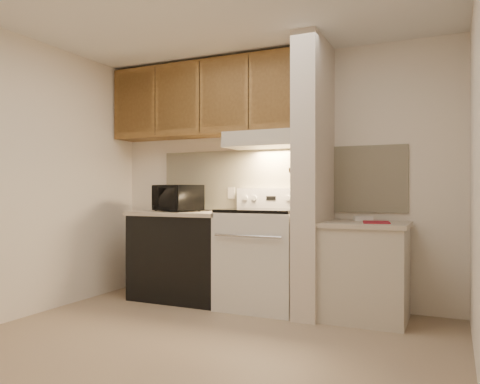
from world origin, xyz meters
The scene contains 50 objects.
floor centered at (0.00, 0.00, 0.00)m, with size 3.60×3.60×0.00m, color tan.
ceiling centered at (0.00, 0.00, 2.50)m, with size 3.60×3.60×0.00m, color white.
wall_back centered at (0.00, 1.50, 1.25)m, with size 3.60×0.02×2.50m, color white.
wall_left centered at (-1.80, 0.00, 1.25)m, with size 0.02×3.00×2.50m, color white.
wall_right centered at (1.80, 0.00, 1.25)m, with size 0.02×3.00×2.50m, color white.
backsplash centered at (0.00, 1.49, 1.24)m, with size 2.60×0.02×0.63m, color #FEF4CD.
range_body centered at (0.00, 1.16, 0.46)m, with size 0.76×0.65×0.92m, color silver.
oven_window centered at (0.00, 0.84, 0.50)m, with size 0.50×0.01×0.30m, color black.
oven_handle centered at (0.00, 0.80, 0.72)m, with size 0.02×0.02×0.65m, color silver.
cooktop centered at (0.00, 1.16, 0.94)m, with size 0.74×0.64×0.03m, color black.
range_backguard centered at (0.00, 1.44, 1.05)m, with size 0.76×0.08×0.20m, color silver.
range_display centered at (0.00, 1.40, 1.05)m, with size 0.10×0.01×0.04m, color black.
range_knob_left_outer centered at (-0.28, 1.40, 1.05)m, with size 0.05×0.05×0.02m, color silver.
range_knob_left_inner centered at (-0.18, 1.40, 1.05)m, with size 0.05×0.05×0.02m, color silver.
range_knob_right_inner centered at (0.18, 1.40, 1.05)m, with size 0.05×0.05×0.02m, color silver.
range_knob_right_outer centered at (0.28, 1.40, 1.05)m, with size 0.05×0.05×0.02m, color silver.
dishwasher_front centered at (-0.88, 1.17, 0.43)m, with size 1.00×0.63×0.87m, color black.
left_countertop centered at (-0.88, 1.17, 0.89)m, with size 1.04×0.67×0.04m, color #C2B29E.
spoon_rest centered at (-0.78, 1.36, 0.92)m, with size 0.22×0.07×0.01m, color black.
teal_jar centered at (-0.83, 1.39, 0.96)m, with size 0.08×0.08×0.09m, color #295B55.
outlet centered at (-0.48, 1.48, 1.10)m, with size 0.08×0.01×0.12m, color beige.
microwave centered at (-0.95, 1.15, 1.05)m, with size 0.50×0.34×0.27m, color black.
partition_pillar centered at (0.51, 1.15, 1.25)m, with size 0.22×0.70×2.50m, color beige.
pillar_trim centered at (0.39, 1.15, 1.30)m, with size 0.01×0.70×0.04m, color brown.
knife_strip centered at (0.39, 1.10, 1.32)m, with size 0.02×0.42×0.04m, color black.
knife_blade_a centered at (0.38, 0.93, 1.22)m, with size 0.01×0.04×0.16m, color silver.
knife_handle_a centered at (0.38, 0.95, 1.37)m, with size 0.02×0.02×0.10m, color black.
knife_blade_b centered at (0.38, 1.03, 1.21)m, with size 0.01×0.04×0.18m, color silver.
knife_handle_b centered at (0.38, 1.02, 1.37)m, with size 0.02×0.02×0.10m, color black.
knife_blade_c centered at (0.38, 1.09, 1.20)m, with size 0.01×0.04×0.20m, color silver.
knife_handle_c centered at (0.38, 1.11, 1.37)m, with size 0.02×0.02×0.10m, color black.
knife_blade_d centered at (0.38, 1.19, 1.22)m, with size 0.01×0.04×0.16m, color silver.
knife_handle_d centered at (0.38, 1.18, 1.37)m, with size 0.02×0.02×0.10m, color black.
knife_blade_e centered at (0.38, 1.25, 1.21)m, with size 0.01×0.04×0.18m, color silver.
knife_handle_e centered at (0.38, 1.26, 1.37)m, with size 0.02×0.02×0.10m, color black.
oven_mitt centered at (0.38, 1.32, 1.20)m, with size 0.03×0.09×0.22m, color slate.
right_cab_base centered at (0.97, 1.15, 0.40)m, with size 0.70×0.60×0.81m, color beige.
right_countertop centered at (0.97, 1.15, 0.83)m, with size 0.74×0.64×0.04m, color #C2B29E.
red_folder centered at (1.07, 1.11, 0.85)m, with size 0.22×0.30×0.01m, color maroon.
white_box centered at (0.92, 1.33, 0.87)m, with size 0.16×0.11×0.04m, color white.
range_hood centered at (0.00, 1.28, 1.62)m, with size 0.78×0.44×0.15m, color beige.
hood_lip centered at (0.00, 1.07, 1.58)m, with size 0.78×0.04×0.06m, color beige.
upper_cabinets centered at (-0.69, 1.32, 2.08)m, with size 2.18×0.33×0.77m, color brown.
cab_door_a centered at (-1.51, 1.17, 2.08)m, with size 0.46×0.01×0.63m, color brown.
cab_gap_a centered at (-1.23, 1.16, 2.08)m, with size 0.01×0.01×0.73m, color black.
cab_door_b centered at (-0.96, 1.17, 2.08)m, with size 0.46×0.01×0.63m, color brown.
cab_gap_b centered at (-0.69, 1.16, 2.08)m, with size 0.01×0.01×0.73m, color black.
cab_door_c centered at (-0.42, 1.17, 2.08)m, with size 0.46×0.01×0.63m, color brown.
cab_gap_c centered at (-0.14, 1.16, 2.08)m, with size 0.01×0.01×0.73m, color black.
cab_door_d centered at (0.13, 1.17, 2.08)m, with size 0.46×0.01×0.63m, color brown.
Camera 1 is at (1.67, -3.01, 1.12)m, focal length 35.00 mm.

